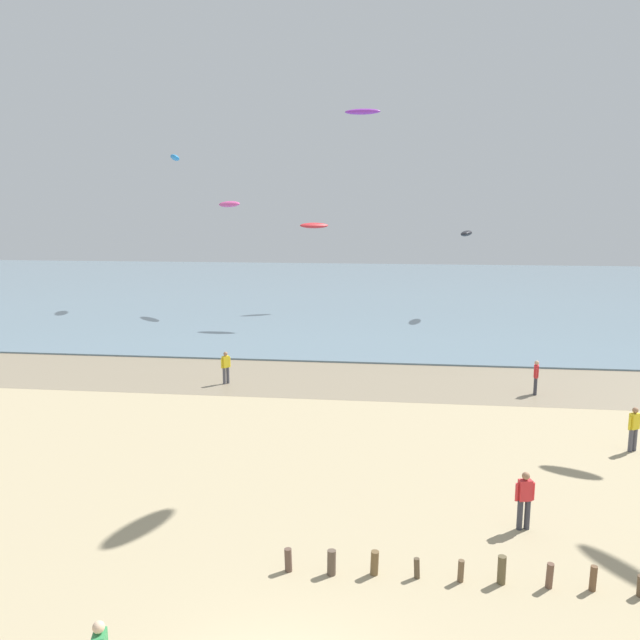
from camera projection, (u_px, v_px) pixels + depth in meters
name	position (u px, v px, depth m)	size (l,w,h in m)	color
wet_sand_strip	(356.00, 380.00, 33.23)	(120.00, 7.37, 0.01)	gray
sea	(377.00, 290.00, 71.06)	(160.00, 70.00, 0.10)	slate
groyne_near	(622.00, 580.00, 14.67)	(15.90, 0.35, 0.72)	brown
person_nearest_camera	(226.00, 367.00, 32.38)	(0.41, 0.45, 1.71)	#4C4C56
person_mid_beach	(524.00, 499.00, 17.51)	(0.56, 0.30, 1.71)	#383842
person_by_waterline	(536.00, 376.00, 30.47)	(0.28, 0.56, 1.71)	#383842
person_right_flank	(634.00, 428.00, 23.24)	(0.50, 0.38, 1.71)	#4C4C56
kite_aloft_2	(175.00, 158.00, 58.09)	(2.70, 0.86, 0.43)	#2384D1
kite_aloft_4	(314.00, 225.00, 55.33)	(2.67, 0.86, 0.43)	red
kite_aloft_5	(363.00, 112.00, 50.14)	(2.88, 0.92, 0.46)	purple
kite_aloft_6	(466.00, 233.00, 52.03)	(2.90, 0.93, 0.46)	black
kite_aloft_7	(229.00, 204.00, 53.85)	(3.16, 1.01, 0.51)	#E54C99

